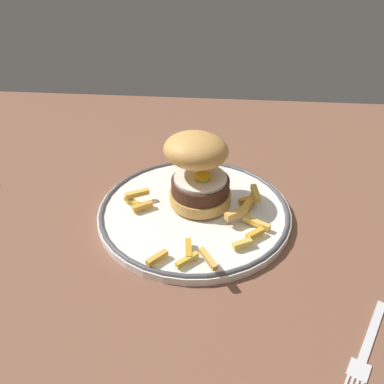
% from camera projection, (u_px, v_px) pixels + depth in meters
% --- Properties ---
extents(ground_plane, '(1.40, 0.99, 0.04)m').
position_uv_depth(ground_plane, '(192.00, 240.00, 0.69)').
color(ground_plane, brown).
extents(dinner_plate, '(0.30, 0.30, 0.02)m').
position_uv_depth(dinner_plate, '(192.00, 212.00, 0.70)').
color(dinner_plate, white).
rests_on(dinner_plate, ground_plane).
extents(burger, '(0.13, 0.13, 0.12)m').
position_uv_depth(burger, '(197.00, 168.00, 0.68)').
color(burger, gold).
rests_on(burger, dinner_plate).
extents(fries_pile, '(0.23, 0.29, 0.03)m').
position_uv_depth(fries_pile, '(208.00, 208.00, 0.68)').
color(fries_pile, gold).
rests_on(fries_pile, dinner_plate).
extents(fork, '(0.08, 0.13, 0.00)m').
position_uv_depth(fork, '(367.00, 347.00, 0.51)').
color(fork, silver).
rests_on(fork, ground_plane).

